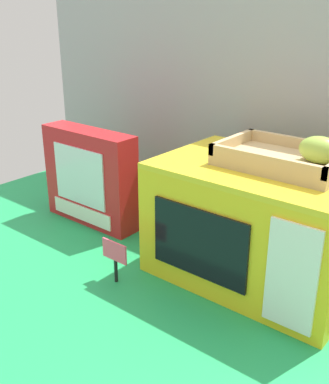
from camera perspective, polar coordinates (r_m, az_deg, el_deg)
name	(u,v)px	position (r m, az deg, el deg)	size (l,w,h in m)	color
ground_plane	(205,261)	(1.15, 4.93, -8.33)	(1.70, 1.70, 0.00)	#219E54
display_back_panel	(268,115)	(1.26, 12.47, 9.21)	(1.61, 0.03, 0.63)	#A0A3A8
toy_microwave	(258,223)	(1.05, 11.36, -3.77)	(0.44, 0.30, 0.26)	yellow
food_groups_crate	(299,156)	(1.00, 16.04, 4.28)	(0.26, 0.17, 0.09)	tan
cookie_set_box	(90,177)	(1.32, -9.07, 1.79)	(0.30, 0.08, 0.27)	red
price_sign	(115,255)	(1.04, -6.09, -7.70)	(0.07, 0.01, 0.10)	black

